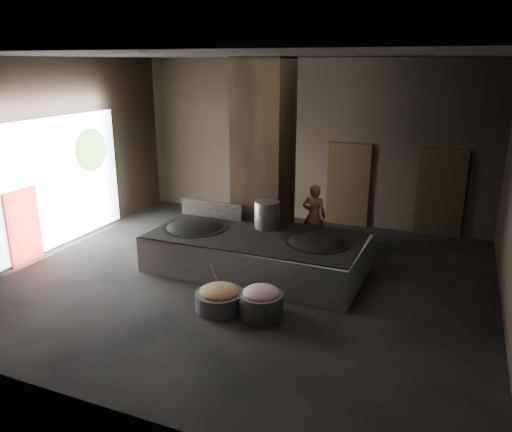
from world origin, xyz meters
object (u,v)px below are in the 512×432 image
at_px(hearth_platform, 255,253).
at_px(wok_left, 195,230).
at_px(veg_basin, 220,300).
at_px(stock_pot, 267,215).
at_px(wok_right, 317,246).
at_px(cook, 314,216).
at_px(meat_basin, 261,305).

distance_m(hearth_platform, wok_left, 1.49).
bearing_deg(veg_basin, stock_pot, 90.64).
xyz_separation_m(wok_left, wok_right, (2.80, 0.10, 0.00)).
distance_m(wok_right, cook, 1.95).
relative_size(wok_left, meat_basin, 1.84).
height_order(hearth_platform, cook, cook).
bearing_deg(hearth_platform, stock_pot, 86.39).
xyz_separation_m(stock_pot, meat_basin, (0.84, -2.40, -0.91)).
height_order(hearth_platform, wok_left, wok_left).
bearing_deg(wok_left, hearth_platform, 1.97).
bearing_deg(wok_right, hearth_platform, -177.88).
distance_m(hearth_platform, meat_basin, 2.06).
bearing_deg(meat_basin, stock_pot, 109.18).
height_order(wok_right, stock_pot, stock_pot).
xyz_separation_m(wok_right, cook, (-0.60, 1.85, 0.04)).
xyz_separation_m(stock_pot, cook, (0.70, 1.35, -0.34)).
xyz_separation_m(wok_left, stock_pot, (1.50, 0.60, 0.38)).
xyz_separation_m(hearth_platform, wok_left, (-1.45, -0.05, 0.35)).
distance_m(hearth_platform, cook, 2.08).
distance_m(wok_left, stock_pot, 1.66).
distance_m(cook, meat_basin, 3.80).
height_order(wok_left, wok_right, wok_left).
distance_m(wok_left, cook, 2.94).
bearing_deg(veg_basin, wok_right, 56.90).
bearing_deg(stock_pot, cook, 62.66).
bearing_deg(wok_left, wok_right, 2.05).
bearing_deg(veg_basin, wok_left, 129.52).
height_order(wok_left, meat_basin, wok_left).
bearing_deg(wok_right, wok_left, -177.95).
height_order(wok_right, meat_basin, wok_right).
relative_size(cook, meat_basin, 1.99).
height_order(hearth_platform, stock_pot, stock_pot).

